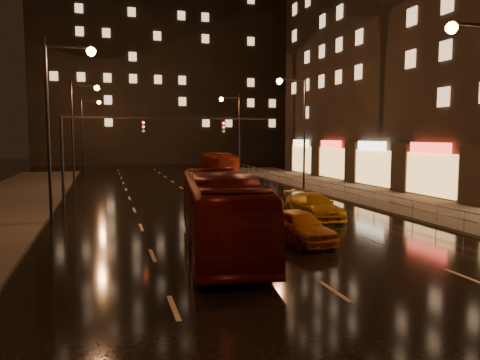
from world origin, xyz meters
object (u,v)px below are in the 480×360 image
object	(u,v)px
bus_curb	(219,165)
taxi_near	(299,226)
taxi_far	(314,206)
bus_red	(220,211)

from	to	relation	value
bus_curb	taxi_near	xyz separation A→B (m)	(-4.41, -33.64, -0.65)
bus_curb	taxi_near	world-z (taller)	bus_curb
taxi_near	taxi_far	bearing A→B (deg)	51.40
bus_curb	taxi_far	distance (m)	28.14
bus_red	taxi_near	xyz separation A→B (m)	(3.70, 0.23, -0.88)
bus_curb	taxi_far	world-z (taller)	bus_curb
taxi_near	taxi_far	xyz separation A→B (m)	(3.33, 5.53, -0.03)
bus_curb	taxi_near	distance (m)	33.93
bus_curb	taxi_near	size ratio (longest dim) A/B	2.29
bus_curb	taxi_far	xyz separation A→B (m)	(-1.08, -28.11, -0.68)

